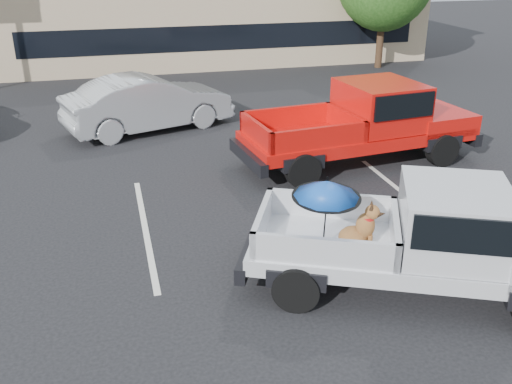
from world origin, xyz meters
TOP-DOWN VIEW (x-y plane):
  - ground at (0.00, 0.00)m, footprint 90.00×90.00m
  - stripe_left at (-3.00, 2.00)m, footprint 0.12×5.00m
  - stripe_right at (3.00, 2.00)m, footprint 0.12×5.00m
  - silver_pickup at (1.44, -1.51)m, footprint 5.99×4.17m
  - red_pickup at (3.19, 4.55)m, footprint 6.57×2.91m
  - silver_sedan at (-2.27, 8.86)m, footprint 5.46×3.28m

SIDE VIEW (x-z plane):
  - ground at x=0.00m, z-range 0.00..0.00m
  - stripe_left at x=-3.00m, z-range 0.00..0.01m
  - stripe_right at x=3.00m, z-range 0.00..0.01m
  - silver_sedan at x=-2.27m, z-range 0.00..1.70m
  - silver_pickup at x=1.44m, z-range 0.02..2.08m
  - red_pickup at x=3.19m, z-range 0.10..2.19m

